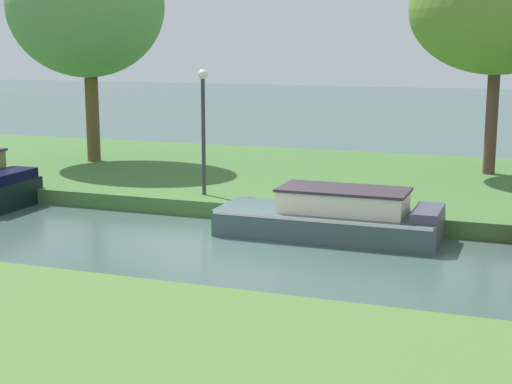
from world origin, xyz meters
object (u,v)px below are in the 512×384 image
at_px(slate_barge, 334,217).
at_px(willow_tree_left, 85,6).
at_px(lamp_post, 203,117).
at_px(willow_tree_centre, 497,10).

xyz_separation_m(slate_barge, willow_tree_left, (-9.51, 5.45, 4.86)).
height_order(willow_tree_left, lamp_post, willow_tree_left).
bearing_deg(willow_tree_centre, slate_barge, -111.17).
xyz_separation_m(willow_tree_centre, lamp_post, (-6.59, -5.53, -2.74)).
distance_m(slate_barge, willow_tree_left, 11.99).
bearing_deg(slate_barge, willow_tree_left, 150.16).
relative_size(willow_tree_centre, lamp_post, 2.08).
relative_size(willow_tree_left, lamp_post, 2.28).
xyz_separation_m(willow_tree_left, willow_tree_centre, (12.29, 1.72, -0.22)).
bearing_deg(slate_barge, willow_tree_centre, 68.83).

